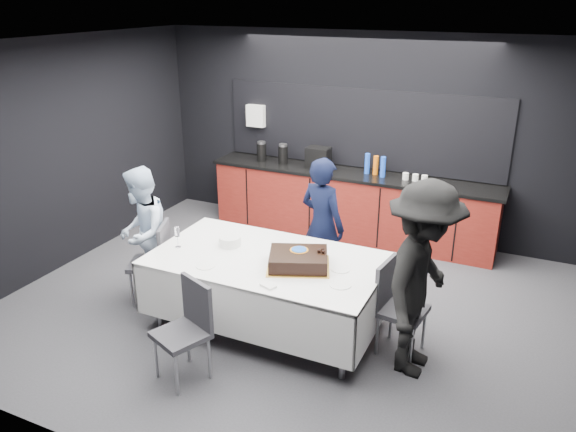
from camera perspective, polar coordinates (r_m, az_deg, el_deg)
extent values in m
plane|color=#3F3F44|center=(6.32, -0.39, -9.19)|extent=(6.00, 6.00, 0.00)
cube|color=white|center=(5.44, -0.46, 17.01)|extent=(6.00, 5.00, 0.04)
cube|color=black|center=(7.98, 7.33, 8.14)|extent=(6.00, 0.04, 2.80)
cube|color=black|center=(3.81, -16.80, -8.24)|extent=(6.00, 0.04, 2.80)
cube|color=black|center=(7.46, -21.86, 5.82)|extent=(0.04, 5.00, 2.80)
cube|color=maroon|center=(7.98, 6.34, 1.05)|extent=(4.00, 0.60, 0.90)
cube|color=black|center=(7.83, 6.48, 4.27)|extent=(4.10, 0.64, 0.04)
cube|color=black|center=(7.93, 7.32, 8.82)|extent=(4.00, 0.03, 1.10)
cube|color=white|center=(8.49, -3.25, 10.14)|extent=(0.28, 0.12, 0.32)
cylinder|color=black|center=(8.31, -2.70, 6.49)|extent=(0.14, 0.14, 0.26)
cylinder|color=black|center=(8.16, -0.51, 6.23)|extent=(0.14, 0.14, 0.26)
cube|color=black|center=(7.94, 3.10, 5.92)|extent=(0.32, 0.24, 0.30)
cylinder|color=blue|center=(7.77, 8.05, 5.30)|extent=(0.07, 0.07, 0.28)
cylinder|color=orange|center=(7.74, 8.90, 5.11)|extent=(0.07, 0.07, 0.26)
cylinder|color=blue|center=(7.64, 9.62, 4.93)|extent=(0.07, 0.07, 0.28)
cylinder|color=white|center=(7.62, 11.86, 3.97)|extent=(0.08, 0.08, 0.09)
cylinder|color=white|center=(7.59, 12.81, 3.83)|extent=(0.08, 0.08, 0.09)
cylinder|color=white|center=(7.57, 13.70, 3.70)|extent=(0.08, 0.08, 0.09)
cylinder|color=#99999E|center=(8.27, -2.72, 7.46)|extent=(0.12, 0.12, 0.03)
cylinder|color=#99999E|center=(8.12, -0.51, 7.22)|extent=(0.12, 0.12, 0.03)
cylinder|color=#99999E|center=(5.94, -13.04, -7.81)|extent=(0.06, 0.06, 0.75)
cylinder|color=#99999E|center=(6.65, -7.86, -4.07)|extent=(0.06, 0.06, 0.75)
cylinder|color=#99999E|center=(5.10, 5.63, -12.66)|extent=(0.06, 0.06, 0.75)
cylinder|color=#99999E|center=(5.92, 8.90, -7.60)|extent=(0.06, 0.06, 0.75)
cube|color=white|center=(5.64, -2.14, -4.44)|extent=(2.32, 1.32, 0.04)
cube|color=white|center=(5.27, -5.33, -9.85)|extent=(2.32, 0.02, 0.55)
cube|color=white|center=(6.29, 0.58, -4.25)|extent=(2.32, 0.02, 0.55)
cube|color=white|center=(6.31, -11.49, -4.59)|extent=(0.02, 1.32, 0.55)
cube|color=white|center=(5.41, 8.99, -9.17)|extent=(0.02, 1.32, 0.55)
cube|color=gold|center=(5.45, 1.06, -5.09)|extent=(0.74, 0.67, 0.01)
cube|color=black|center=(5.42, 1.06, -4.45)|extent=(0.68, 0.62, 0.12)
cube|color=black|center=(5.40, 1.07, -3.82)|extent=(0.68, 0.62, 0.01)
cylinder|color=orange|center=(5.45, 1.13, -3.46)|extent=(0.18, 0.18, 0.00)
cylinder|color=#174BAC|center=(5.45, 1.13, -3.42)|extent=(0.15, 0.15, 0.01)
sphere|color=black|center=(5.42, 3.33, -3.43)|extent=(0.04, 0.04, 0.04)
sphere|color=black|center=(5.38, 3.37, -3.63)|extent=(0.04, 0.04, 0.04)
sphere|color=black|center=(5.40, 2.97, -3.56)|extent=(0.04, 0.04, 0.04)
cylinder|color=white|center=(5.91, -5.92, -2.53)|extent=(0.23, 0.23, 0.10)
cylinder|color=white|center=(5.52, -8.37, -5.03)|extent=(0.18, 0.18, 0.01)
cylinder|color=white|center=(5.42, 5.36, -5.38)|extent=(0.19, 0.19, 0.01)
cylinder|color=white|center=(5.15, 5.34, -6.95)|extent=(0.20, 0.20, 0.01)
cylinder|color=white|center=(5.96, -0.83, -2.69)|extent=(0.21, 0.21, 0.01)
cube|color=white|center=(5.10, -2.02, -7.07)|extent=(0.17, 0.14, 0.02)
cylinder|color=white|center=(5.97, -11.10, -3.09)|extent=(0.06, 0.06, 0.00)
cylinder|color=white|center=(5.95, -11.14, -2.55)|extent=(0.01, 0.01, 0.12)
cylinder|color=white|center=(5.90, -11.22, -1.57)|extent=(0.05, 0.05, 0.10)
cube|color=#323237|center=(6.44, -13.92, -4.73)|extent=(0.55, 0.55, 0.05)
cube|color=#323237|center=(6.28, -12.45, -2.74)|extent=(0.20, 0.40, 0.45)
cylinder|color=#99999E|center=(6.73, -14.77, -5.79)|extent=(0.03, 0.03, 0.44)
cylinder|color=#99999E|center=(6.44, -15.60, -7.17)|extent=(0.03, 0.03, 0.44)
cylinder|color=#99999E|center=(6.64, -11.94, -5.91)|extent=(0.03, 0.03, 0.44)
cylinder|color=#99999E|center=(6.35, -12.64, -7.32)|extent=(0.03, 0.03, 0.44)
cube|color=#323237|center=(5.48, 11.56, -9.43)|extent=(0.47, 0.47, 0.05)
cube|color=#323237|center=(5.42, 9.88, -6.66)|extent=(0.10, 0.42, 0.45)
cylinder|color=#99999E|center=(5.42, 12.40, -12.77)|extent=(0.03, 0.03, 0.44)
cylinder|color=#99999E|center=(5.70, 13.64, -11.06)|extent=(0.03, 0.03, 0.44)
cylinder|color=#99999E|center=(5.52, 9.04, -11.82)|extent=(0.03, 0.03, 0.44)
cylinder|color=#99999E|center=(5.79, 10.43, -10.20)|extent=(0.03, 0.03, 0.44)
cube|color=#323237|center=(5.12, -10.84, -11.79)|extent=(0.55, 0.55, 0.05)
cube|color=#323237|center=(5.08, -9.22, -8.69)|extent=(0.40, 0.20, 0.45)
cylinder|color=#99999E|center=(5.31, -13.27, -13.70)|extent=(0.03, 0.03, 0.44)
cylinder|color=#99999E|center=(5.06, -11.26, -15.46)|extent=(0.03, 0.03, 0.44)
cylinder|color=#99999E|center=(5.44, -10.12, -12.43)|extent=(0.03, 0.03, 0.44)
cylinder|color=#99999E|center=(5.21, -8.00, -14.05)|extent=(0.03, 0.03, 0.44)
imported|color=black|center=(6.37, 3.50, -0.96)|extent=(0.67, 0.54, 1.59)
imported|color=#C7DEFA|center=(6.45, -14.58, -1.74)|extent=(0.82, 0.90, 1.51)
imported|color=black|center=(5.07, 13.41, -6.37)|extent=(0.75, 1.21, 1.82)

